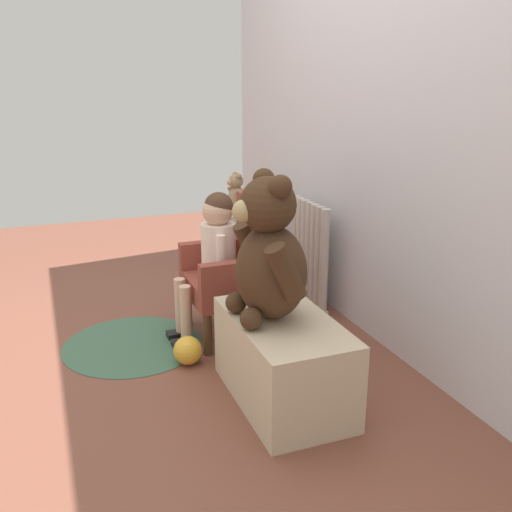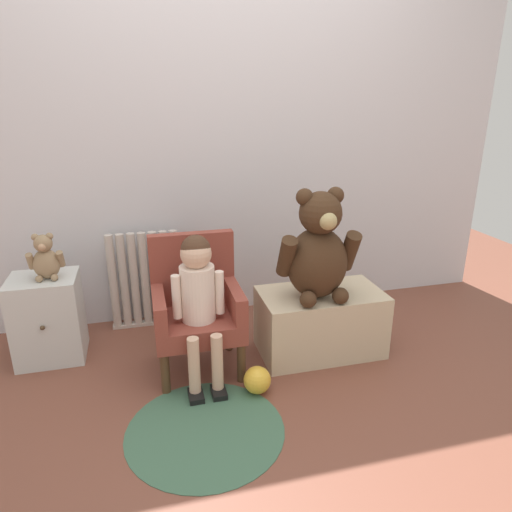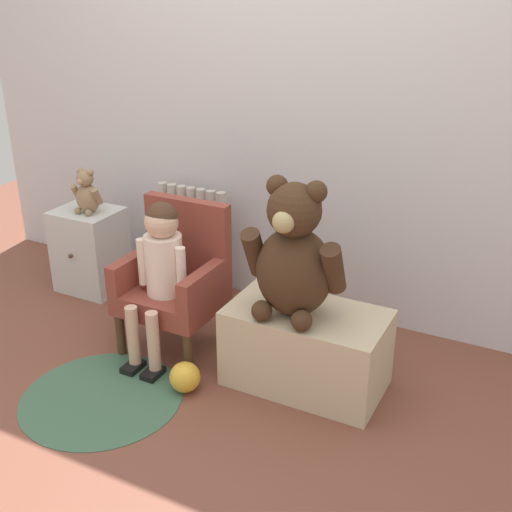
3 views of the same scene
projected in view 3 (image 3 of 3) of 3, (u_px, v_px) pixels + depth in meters
ground_plane at (156, 419)px, 2.59m from camera, size 6.00×6.00×0.00m
back_wall at (285, 76)px, 3.08m from camera, size 3.80×0.05×2.40m
radiator at (193, 240)px, 3.55m from camera, size 0.43×0.05×0.60m
small_dresser at (90, 250)px, 3.58m from camera, size 0.34×0.32×0.47m
child_armchair at (176, 278)px, 2.99m from camera, size 0.44×0.38×0.70m
child_figure at (160, 259)px, 2.84m from camera, size 0.25×0.35×0.75m
low_bench at (306, 348)px, 2.75m from camera, size 0.67×0.38×0.36m
large_teddy_bear at (294, 257)px, 2.56m from camera, size 0.42×0.30×0.58m
small_teddy_bear at (87, 193)px, 3.41m from camera, size 0.18×0.12×0.24m
floor_rug at (102, 397)px, 2.72m from camera, size 0.69×0.69×0.01m
toy_ball at (185, 377)px, 2.74m from camera, size 0.13×0.13×0.13m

